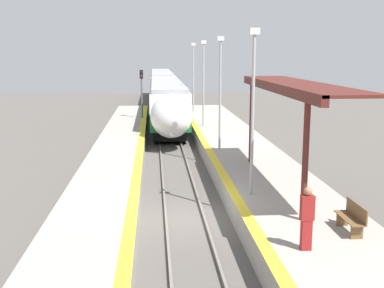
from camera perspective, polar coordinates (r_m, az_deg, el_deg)
The scene contains 14 objects.
ground_plane at distance 18.38m, azimuth -0.84°, elevation -8.95°, with size 120.00×120.00×0.00m, color #56514C.
rail_left at distance 18.33m, azimuth -3.11°, elevation -8.77°, with size 0.08×90.00×0.15m, color slate.
rail_right at distance 18.42m, azimuth 1.42°, elevation -8.66°, with size 0.08×90.00×0.15m, color slate.
train at distance 51.69m, azimuth -3.36°, elevation 6.28°, with size 2.81×45.40×3.82m.
platform_right at distance 18.86m, azimuth 10.86°, elevation -7.19°, with size 4.19×64.00×0.90m.
platform_left at distance 18.32m, azimuth -10.91°, elevation -7.73°, with size 2.94×64.00×0.90m.
platform_bench at distance 15.31m, azimuth 18.47°, elevation -8.23°, with size 0.44×1.45×0.89m.
person_waiting at distance 13.50m, azimuth 13.46°, elevation -8.45°, with size 0.36×0.23×1.77m.
railway_signal at distance 39.88m, azimuth -5.98°, elevation 5.99°, with size 0.28×0.28×4.84m.
lamppost_near at distance 17.89m, azimuth 7.23°, elevation 4.86°, with size 0.36×0.20×6.18m.
lamppost_mid at distance 26.52m, azimuth 3.35°, elevation 6.82°, with size 0.36×0.20×6.18m.
lamppost_far at distance 35.23m, azimuth 1.37°, elevation 7.80°, with size 0.36×0.20×6.18m.
lamppost_farthest at distance 43.98m, azimuth 0.17°, elevation 8.38°, with size 0.36×0.20×6.18m.
station_canopy at distance 19.46m, azimuth 11.35°, elevation 6.34°, with size 2.02×11.45×4.15m.
Camera 1 is at (-1.12, -17.27, 6.19)m, focal length 45.00 mm.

